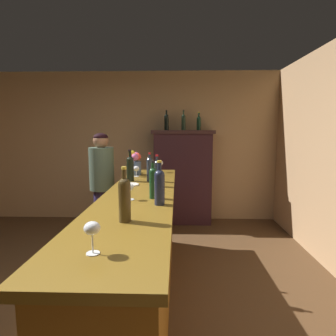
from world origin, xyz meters
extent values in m
plane|color=#4F351E|center=(0.00, 0.00, 0.00)|extent=(7.65, 7.65, 0.00)
cube|color=tan|center=(0.00, 3.00, 1.31)|extent=(5.35, 0.12, 2.61)
cube|color=brown|center=(0.53, 0.37, 0.50)|extent=(0.55, 2.94, 1.00)
cube|color=brown|center=(0.53, 0.37, 1.02)|extent=(0.62, 3.06, 0.05)
cube|color=#321921|center=(0.97, 2.72, 0.80)|extent=(0.97, 0.32, 1.60)
cube|color=#382120|center=(0.97, 2.72, 1.57)|extent=(1.05, 0.38, 0.06)
cylinder|color=#413217|center=(0.55, -0.39, 1.16)|extent=(0.08, 0.08, 0.24)
sphere|color=#413217|center=(0.55, -0.39, 1.28)|extent=(0.08, 0.08, 0.08)
cylinder|color=#413217|center=(0.55, -0.39, 1.33)|extent=(0.03, 0.03, 0.09)
cylinder|color=gold|center=(0.55, -0.39, 1.38)|extent=(0.03, 0.03, 0.02)
cylinder|color=black|center=(0.36, 1.00, 1.16)|extent=(0.08, 0.08, 0.23)
sphere|color=black|center=(0.36, 1.00, 1.28)|extent=(0.08, 0.08, 0.08)
cylinder|color=black|center=(0.36, 1.00, 1.33)|extent=(0.03, 0.03, 0.10)
cylinder|color=black|center=(0.36, 1.00, 1.39)|extent=(0.04, 0.04, 0.02)
cylinder|color=#212832|center=(0.67, 0.71, 1.16)|extent=(0.06, 0.06, 0.23)
sphere|color=#212832|center=(0.67, 0.71, 1.28)|extent=(0.06, 0.06, 0.06)
cylinder|color=#212832|center=(0.67, 0.71, 1.31)|extent=(0.02, 0.02, 0.07)
cylinder|color=red|center=(0.67, 0.71, 1.36)|extent=(0.03, 0.03, 0.02)
cylinder|color=#242C36|center=(0.57, 1.00, 1.16)|extent=(0.07, 0.07, 0.23)
sphere|color=#242C36|center=(0.57, 1.00, 1.28)|extent=(0.07, 0.07, 0.07)
cylinder|color=#242C36|center=(0.57, 1.00, 1.31)|extent=(0.02, 0.02, 0.07)
cylinder|color=red|center=(0.57, 1.00, 1.35)|extent=(0.03, 0.03, 0.02)
cylinder|color=#16391C|center=(0.67, 0.22, 1.16)|extent=(0.06, 0.06, 0.22)
sphere|color=#16391C|center=(0.67, 0.22, 1.27)|extent=(0.06, 0.06, 0.06)
cylinder|color=#16391C|center=(0.67, 0.22, 1.31)|extent=(0.03, 0.03, 0.07)
cylinder|color=black|center=(0.67, 0.22, 1.35)|extent=(0.03, 0.03, 0.02)
cylinder|color=#1C2136|center=(0.74, 0.02, 1.16)|extent=(0.08, 0.08, 0.23)
sphere|color=#1C2136|center=(0.74, 0.02, 1.28)|extent=(0.08, 0.08, 0.08)
cylinder|color=#1C2136|center=(0.74, 0.02, 1.32)|extent=(0.03, 0.03, 0.09)
cylinder|color=gold|center=(0.74, 0.02, 1.38)|extent=(0.03, 0.03, 0.02)
cylinder|color=white|center=(0.38, 1.31, 1.05)|extent=(0.07, 0.07, 0.00)
cylinder|color=white|center=(0.38, 1.31, 1.08)|extent=(0.01, 0.01, 0.06)
ellipsoid|color=white|center=(0.38, 1.31, 1.15)|extent=(0.07, 0.07, 0.06)
cylinder|color=white|center=(0.49, 0.16, 1.05)|extent=(0.07, 0.07, 0.00)
cylinder|color=white|center=(0.49, 0.16, 1.09)|extent=(0.01, 0.01, 0.07)
ellipsoid|color=white|center=(0.49, 0.16, 1.15)|extent=(0.06, 0.06, 0.06)
cylinder|color=white|center=(0.65, 1.65, 1.05)|extent=(0.07, 0.07, 0.00)
cylinder|color=white|center=(0.65, 1.65, 1.09)|extent=(0.01, 0.01, 0.09)
ellipsoid|color=white|center=(0.65, 1.65, 1.17)|extent=(0.07, 0.07, 0.07)
cylinder|color=white|center=(0.49, -0.85, 1.05)|extent=(0.06, 0.06, 0.00)
cylinder|color=white|center=(0.49, -0.85, 1.09)|extent=(0.01, 0.01, 0.09)
ellipsoid|color=white|center=(0.49, -0.85, 1.17)|extent=(0.08, 0.08, 0.06)
cylinder|color=#3F5270|center=(0.34, 1.45, 1.13)|extent=(0.15, 0.15, 0.16)
cylinder|color=#38602D|center=(0.37, 1.46, 1.21)|extent=(0.01, 0.01, 0.13)
sphere|color=red|center=(0.37, 1.46, 1.27)|extent=(0.09, 0.09, 0.09)
cylinder|color=#38602D|center=(0.35, 1.48, 1.22)|extent=(0.01, 0.01, 0.16)
sphere|color=#C15282|center=(0.35, 1.48, 1.30)|extent=(0.06, 0.06, 0.06)
cylinder|color=#38602D|center=(0.30, 1.48, 1.23)|extent=(0.01, 0.01, 0.16)
sphere|color=gold|center=(0.30, 1.48, 1.31)|extent=(0.09, 0.09, 0.09)
cylinder|color=#38602D|center=(0.30, 1.40, 1.22)|extent=(0.01, 0.01, 0.14)
sphere|color=red|center=(0.30, 1.40, 1.28)|extent=(0.06, 0.06, 0.06)
cylinder|color=#38602D|center=(0.35, 1.40, 1.21)|extent=(0.01, 0.01, 0.13)
sphere|color=#C1578E|center=(0.35, 1.40, 1.28)|extent=(0.09, 0.09, 0.09)
cylinder|color=white|center=(0.38, 0.77, 1.05)|extent=(0.19, 0.19, 0.01)
cylinder|color=black|center=(0.69, 2.72, 1.72)|extent=(0.07, 0.07, 0.23)
sphere|color=black|center=(0.69, 2.72, 1.83)|extent=(0.07, 0.07, 0.07)
cylinder|color=black|center=(0.69, 2.72, 1.87)|extent=(0.03, 0.03, 0.09)
cylinder|color=black|center=(0.69, 2.72, 1.93)|extent=(0.03, 0.03, 0.02)
cylinder|color=#1F3122|center=(0.98, 2.72, 1.72)|extent=(0.07, 0.07, 0.22)
sphere|color=#1F3122|center=(0.98, 2.72, 1.83)|extent=(0.07, 0.07, 0.07)
cylinder|color=#1F3122|center=(0.98, 2.72, 1.87)|extent=(0.03, 0.03, 0.09)
cylinder|color=black|center=(0.98, 2.72, 1.93)|extent=(0.03, 0.03, 0.02)
cylinder|color=#13311E|center=(1.23, 2.72, 1.70)|extent=(0.07, 0.07, 0.19)
sphere|color=#13311E|center=(1.23, 2.72, 1.79)|extent=(0.07, 0.07, 0.07)
cylinder|color=#13311E|center=(1.23, 2.72, 1.84)|extent=(0.03, 0.03, 0.10)
cylinder|color=gold|center=(1.23, 2.72, 1.90)|extent=(0.03, 0.03, 0.02)
cylinder|color=#2B234F|center=(-0.16, 1.71, 0.40)|extent=(0.24, 0.24, 0.80)
cylinder|color=#4B5F4D|center=(-0.16, 1.71, 1.08)|extent=(0.33, 0.33, 0.58)
sphere|color=#946346|center=(-0.16, 1.71, 1.47)|extent=(0.20, 0.20, 0.20)
ellipsoid|color=black|center=(-0.16, 1.71, 1.51)|extent=(0.19, 0.19, 0.11)
camera|label=1|loc=(0.87, -2.07, 1.61)|focal=30.28mm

